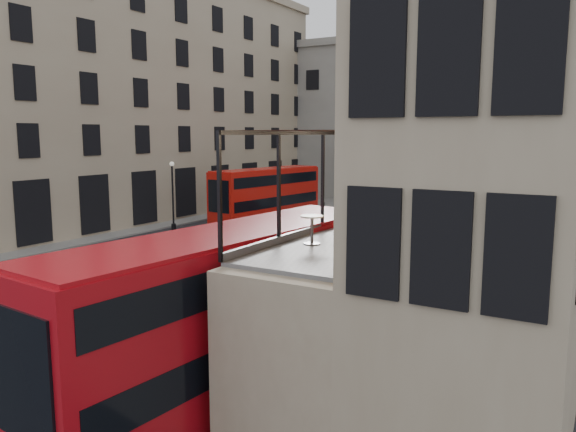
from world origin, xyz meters
The scene contains 31 objects.
ground centered at (0.00, 0.00, 0.00)m, with size 140.00×140.00×0.00m, color black.
host_building_main centered at (9.95, 0.00, 7.79)m, with size 7.26×11.40×15.10m.
host_frontage centered at (6.50, 0.00, 2.25)m, with size 3.00×11.00×4.50m, color tan.
cafe_floor centered at (6.50, 0.00, 4.55)m, with size 3.00×10.00×0.10m, color slate.
building_left centered at (-26.96, 20.00, 11.38)m, with size 14.60×50.60×22.00m.
gateway centered at (-5.00, 47.99, 9.39)m, with size 35.00×10.60×18.00m.
pavement_far centered at (-6.00, 38.00, 0.06)m, with size 40.00×12.00×0.12m, color slate.
pavement_left centered at (-22.00, 12.00, 0.06)m, with size 8.00×48.00×0.12m, color slate.
traffic_light_near centered at (-1.00, 12.00, 2.42)m, with size 0.16×0.20×3.80m.
traffic_light_far centered at (-15.00, 28.00, 2.42)m, with size 0.16×0.20×3.80m.
street_lamp_a centered at (-17.00, 18.00, 2.39)m, with size 0.36×0.36×5.33m.
street_lamp_b centered at (-6.00, 34.00, 2.39)m, with size 0.36×0.36×5.33m.
bus_near centered at (3.50, -2.58, 2.71)m, with size 3.91×12.30×4.82m.
bus_far centered at (-12.82, 24.96, 2.57)m, with size 4.04×11.69×4.57m.
car_a centered at (-10.38, 15.88, 0.64)m, with size 1.50×3.73×1.27m, color gray.
car_b centered at (-5.14, 24.88, 0.82)m, with size 1.74×4.98×1.64m, color #A5120A.
car_c centered at (-15.53, 26.46, 0.75)m, with size 2.10×5.16×1.50m, color black.
bicycle centered at (-7.96, 10.97, 0.47)m, with size 0.62×1.78×0.93m, color gray.
cyclist centered at (-5.59, 15.75, 0.77)m, with size 0.56×0.37×1.55m, color #C0E618.
pedestrian_a centered at (-19.00, 30.58, 0.92)m, with size 0.89×0.69×1.83m, color gray.
pedestrian_b centered at (-8.16, 34.70, 0.87)m, with size 1.12×0.65×1.74m, color gray.
pedestrian_c centered at (-3.40, 31.75, 0.94)m, with size 1.10×0.46×1.88m, color gray.
pedestrian_d centered at (7.79, 32.69, 0.77)m, with size 0.75×0.49×1.53m, color gray.
pedestrian_e centered at (-14.86, 24.12, 0.84)m, with size 0.62×0.40×1.69m, color gray.
cafe_table_near centered at (5.80, -2.17, 5.10)m, with size 0.60×0.60×0.75m.
cafe_table_mid centered at (5.55, 0.44, 5.11)m, with size 0.62×0.62×0.77m.
cafe_table_far centered at (5.91, 2.31, 5.09)m, with size 0.59×0.59×0.73m.
cafe_chair_a centered at (7.67, -2.65, 4.88)m, with size 0.55×0.55×0.91m.
cafe_chair_b centered at (7.66, -1.29, 4.86)m, with size 0.47×0.47×0.85m.
cafe_chair_c centered at (7.42, 0.81, 4.84)m, with size 0.45×0.45×0.78m.
cafe_chair_d centered at (7.46, 3.38, 4.87)m, with size 0.50×0.50×0.89m.
Camera 1 is at (12.43, -14.77, 7.42)m, focal length 35.00 mm.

